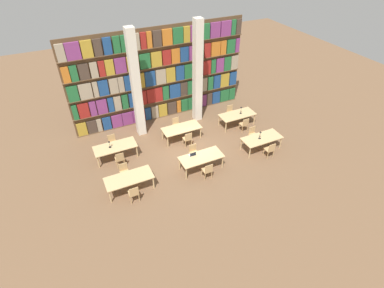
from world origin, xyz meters
name	(u,v)px	position (x,y,z in m)	size (l,w,h in m)	color
ground_plane	(191,152)	(0.00, 0.00, 0.00)	(40.00, 40.00, 0.00)	brown
bookshelf_bank	(161,76)	(0.02, 4.13, 2.67)	(10.56, 0.35, 5.50)	brown
pillar_left	(136,86)	(-1.80, 2.92, 3.00)	(0.45, 0.45, 6.00)	silver
pillar_center	(198,73)	(1.80, 2.92, 3.00)	(0.45, 0.45, 6.00)	silver
reading_table_0	(129,179)	(-3.67, -1.25, 0.66)	(2.15, 0.96, 0.74)	tan
chair_0	(134,193)	(-3.70, -2.02, 0.49)	(0.42, 0.40, 0.90)	tan
chair_1	(124,171)	(-3.70, -0.49, 0.49)	(0.42, 0.40, 0.90)	tan
reading_table_1	(201,158)	(-0.07, -1.34, 0.66)	(2.15, 0.96, 0.74)	tan
chair_2	(208,170)	(-0.12, -2.10, 0.49)	(0.42, 0.40, 0.90)	tan
chair_3	(194,152)	(-0.12, -0.57, 0.49)	(0.42, 0.40, 0.90)	tan
laptop	(192,155)	(-0.41, -1.05, 0.78)	(0.32, 0.22, 0.21)	silver
reading_table_2	(262,139)	(3.54, -1.32, 0.66)	(2.15, 0.96, 0.74)	tan
chair_4	(270,149)	(3.53, -2.08, 0.49)	(0.42, 0.40, 0.90)	tan
chair_5	(253,134)	(3.53, -0.55, 0.49)	(0.42, 0.40, 0.90)	tan
desk_lamp_0	(260,134)	(3.38, -1.32, 1.04)	(0.14, 0.14, 0.46)	black
reading_table_3	(115,147)	(-3.67, 1.29, 0.66)	(2.15, 0.96, 0.74)	tan
chair_6	(120,159)	(-3.66, 0.53, 0.49)	(0.42, 0.40, 0.90)	tan
chair_7	(112,142)	(-3.66, 2.06, 0.49)	(0.42, 0.40, 0.90)	tan
desk_lamp_1	(109,143)	(-3.91, 1.32, 1.00)	(0.14, 0.14, 0.40)	black
reading_table_4	(182,129)	(0.07, 1.37, 0.66)	(2.15, 0.96, 0.74)	tan
chair_8	(188,139)	(0.09, 0.61, 0.49)	(0.42, 0.40, 0.90)	tan
chair_9	(177,125)	(0.09, 2.14, 0.49)	(0.42, 0.40, 0.90)	tan
reading_table_5	(237,115)	(3.64, 1.26, 0.66)	(2.15, 0.96, 0.74)	tan
chair_10	(244,124)	(3.66, 0.49, 0.49)	(0.42, 0.40, 0.90)	tan
chair_11	(231,112)	(3.66, 2.02, 0.49)	(0.42, 0.40, 0.90)	tan
desk_lamp_2	(241,109)	(3.87, 1.26, 1.05)	(0.14, 0.14, 0.46)	black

